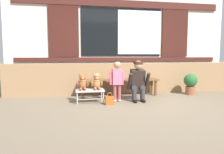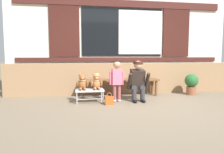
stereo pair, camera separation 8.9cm
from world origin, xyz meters
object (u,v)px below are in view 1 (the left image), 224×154
(small_display_bench, at_px, (90,91))
(adult_crouching, at_px, (138,81))
(teddy_bear_with_hat, at_px, (97,82))
(child_standing, at_px, (117,76))
(potted_plant, at_px, (190,83))
(wooden_bench_long, at_px, (119,82))
(handbag_on_ground, at_px, (110,100))
(teddy_bear_plain, at_px, (83,83))

(small_display_bench, height_order, adult_crouching, adult_crouching)
(teddy_bear_with_hat, xyz_separation_m, child_standing, (0.47, -0.02, 0.12))
(teddy_bear_with_hat, bearing_deg, small_display_bench, -179.23)
(child_standing, bearing_deg, potted_plant, 13.31)
(small_display_bench, distance_m, adult_crouching, 1.15)
(small_display_bench, xyz_separation_m, adult_crouching, (1.13, -0.03, 0.21))
(wooden_bench_long, distance_m, handbag_on_ground, 1.09)
(wooden_bench_long, bearing_deg, small_display_bench, -141.25)
(child_standing, distance_m, adult_crouching, 0.51)
(adult_crouching, bearing_deg, small_display_bench, 178.51)
(small_display_bench, xyz_separation_m, child_standing, (0.63, -0.01, 0.33))
(wooden_bench_long, height_order, teddy_bear_plain, teddy_bear_plain)
(teddy_bear_plain, bearing_deg, child_standing, -1.19)
(potted_plant, bearing_deg, handbag_on_ground, -161.47)
(wooden_bench_long, relative_size, handbag_on_ground, 7.72)
(small_display_bench, height_order, potted_plant, potted_plant)
(handbag_on_ground, bearing_deg, teddy_bear_with_hat, 129.03)
(teddy_bear_with_hat, distance_m, potted_plant, 2.68)
(wooden_bench_long, bearing_deg, potted_plant, -4.85)
(wooden_bench_long, height_order, potted_plant, potted_plant)
(teddy_bear_with_hat, bearing_deg, teddy_bear_plain, -179.87)
(teddy_bear_with_hat, bearing_deg, child_standing, -2.09)
(small_display_bench, bearing_deg, potted_plant, 10.09)
(small_display_bench, xyz_separation_m, handbag_on_ground, (0.41, -0.30, -0.17))
(teddy_bear_with_hat, xyz_separation_m, adult_crouching, (0.97, -0.03, 0.01))
(small_display_bench, relative_size, child_standing, 0.67)
(wooden_bench_long, xyz_separation_m, teddy_bear_with_hat, (-0.67, -0.66, 0.10))
(child_standing, distance_m, handbag_on_ground, 0.61)
(teddy_bear_plain, distance_m, handbag_on_ground, 0.74)
(teddy_bear_plain, distance_m, child_standing, 0.80)
(small_display_bench, bearing_deg, handbag_on_ground, -36.62)
(teddy_bear_plain, height_order, teddy_bear_with_hat, same)
(handbag_on_ground, bearing_deg, adult_crouching, 20.76)
(wooden_bench_long, bearing_deg, teddy_bear_plain, -146.14)
(wooden_bench_long, bearing_deg, adult_crouching, -66.54)
(wooden_bench_long, distance_m, teddy_bear_with_hat, 0.94)
(teddy_bear_with_hat, xyz_separation_m, potted_plant, (2.63, 0.49, -0.15))
(child_standing, distance_m, potted_plant, 2.24)
(child_standing, relative_size, adult_crouching, 1.01)
(child_standing, bearing_deg, adult_crouching, -1.64)
(teddy_bear_plain, relative_size, adult_crouching, 0.38)
(teddy_bear_plain, height_order, child_standing, child_standing)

